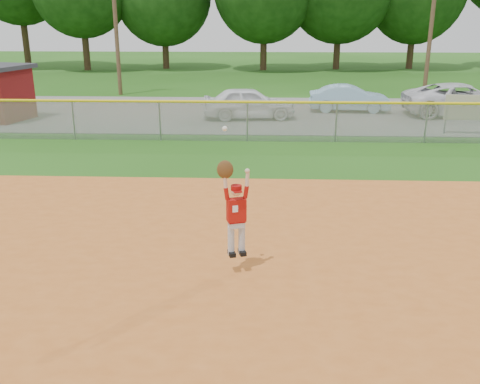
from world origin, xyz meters
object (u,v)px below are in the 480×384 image
Objects in this scene: car_white_b at (463,100)px; ballplayer at (235,209)px; car_white_a at (249,103)px; car_blue at (349,98)px; sponsor_sign at (468,109)px.

ballplayer is (-9.86, -16.60, 0.50)m from car_white_b.
ballplayer is (0.17, -15.45, 0.54)m from car_white_a.
car_blue is 6.40m from sponsor_sign.
car_white_a is at bearing 95.71° from car_white_b.
car_blue is 2.17× the size of sponsor_sign.
car_white_b is 19.31m from ballplayer.
car_white_b is (10.03, 1.15, 0.04)m from car_white_a.
car_blue is at bearing 74.95° from ballplayer.
car_blue is at bearing -73.09° from car_white_a.
car_white_b is at bearing -89.63° from car_white_a.
car_blue is at bearing 127.47° from sponsor_sign.
car_white_a is at bearing 115.49° from car_blue.
sponsor_sign is at bearing -115.02° from car_white_a.
sponsor_sign is 15.14m from ballplayer.
car_white_b reaches higher than car_white_a.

